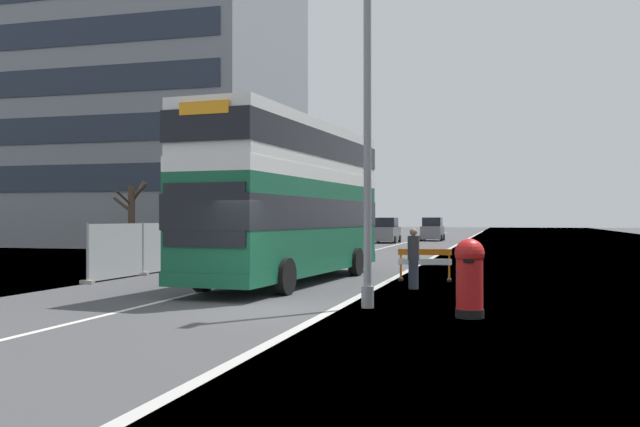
# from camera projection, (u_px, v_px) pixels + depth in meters

# --- Properties ---
(ground) EXTENTS (140.00, 280.00, 0.10)m
(ground) POSITION_uv_depth(u_px,v_px,m) (277.00, 311.00, 15.80)
(ground) COLOR #424244
(double_decker_bus) EXTENTS (3.40, 11.59, 5.11)m
(double_decker_bus) POSITION_uv_depth(u_px,v_px,m) (291.00, 198.00, 22.33)
(double_decker_bus) COLOR #145638
(double_decker_bus) RESTS_ON ground
(lamppost_foreground) EXTENTS (0.29, 0.70, 8.04)m
(lamppost_foreground) POSITION_uv_depth(u_px,v_px,m) (367.00, 143.00, 15.98)
(lamppost_foreground) COLOR gray
(lamppost_foreground) RESTS_ON ground
(red_pillar_postbox) EXTENTS (0.62, 0.62, 1.64)m
(red_pillar_postbox) POSITION_uv_depth(u_px,v_px,m) (470.00, 274.00, 14.40)
(red_pillar_postbox) COLOR black
(red_pillar_postbox) RESTS_ON ground
(roadworks_barrier) EXTENTS (1.75, 0.59, 1.05)m
(roadworks_barrier) POSITION_uv_depth(u_px,v_px,m) (425.00, 261.00, 22.79)
(roadworks_barrier) COLOR orange
(roadworks_barrier) RESTS_ON ground
(construction_site_fence) EXTENTS (0.44, 13.80, 1.93)m
(construction_site_fence) POSITION_uv_depth(u_px,v_px,m) (185.00, 246.00, 28.29)
(construction_site_fence) COLOR #A8AAAD
(construction_site_fence) RESTS_ON ground
(car_oncoming_near) EXTENTS (1.94, 3.83, 2.03)m
(car_oncoming_near) POSITION_uv_depth(u_px,v_px,m) (329.00, 236.00, 41.81)
(car_oncoming_near) COLOR silver
(car_oncoming_near) RESTS_ON ground
(car_receding_mid) EXTENTS (1.93, 3.92, 2.39)m
(car_receding_mid) POSITION_uv_depth(u_px,v_px,m) (355.00, 231.00, 49.80)
(car_receding_mid) COLOR gray
(car_receding_mid) RESTS_ON ground
(car_receding_far) EXTENTS (2.04, 4.20, 2.09)m
(car_receding_far) POSITION_uv_depth(u_px,v_px,m) (386.00, 231.00, 57.62)
(car_receding_far) COLOR slate
(car_receding_far) RESTS_ON ground
(car_far_side) EXTENTS (1.97, 3.92, 2.11)m
(car_far_side) POSITION_uv_depth(u_px,v_px,m) (432.00, 230.00, 62.70)
(car_far_side) COLOR slate
(car_far_side) RESTS_ON ground
(bare_tree_far_verge_near) EXTENTS (2.30, 2.42, 4.35)m
(bare_tree_far_verge_near) POSITION_uv_depth(u_px,v_px,m) (132.00, 214.00, 41.53)
(bare_tree_far_verge_near) COLOR #4C3D2D
(bare_tree_far_verge_near) RESTS_ON ground
(pedestrian_at_kerb) EXTENTS (0.34, 0.34, 1.77)m
(pedestrian_at_kerb) POSITION_uv_depth(u_px,v_px,m) (413.00, 258.00, 20.18)
(pedestrian_at_kerb) COLOR #2D3342
(pedestrian_at_kerb) RESTS_ON ground
(backdrop_office_block) EXTENTS (26.96, 17.20, 26.24)m
(backdrop_office_block) POSITION_uv_depth(u_px,v_px,m) (116.00, 80.00, 55.51)
(backdrop_office_block) COLOR gray
(backdrop_office_block) RESTS_ON ground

